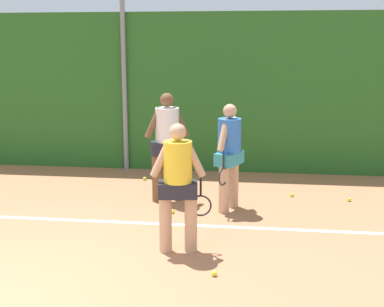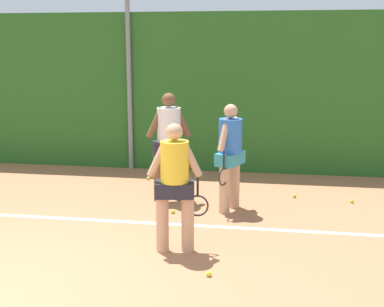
{
  "view_description": "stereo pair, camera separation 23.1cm",
  "coord_description": "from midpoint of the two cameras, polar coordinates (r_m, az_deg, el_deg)",
  "views": [
    {
      "loc": [
        2.73,
        -4.5,
        2.61
      ],
      "look_at": [
        1.78,
        2.96,
        1.01
      ],
      "focal_mm": 48.26,
      "sensor_mm": 36.0,
      "label": 1
    },
    {
      "loc": [
        2.96,
        -4.47,
        2.61
      ],
      "look_at": [
        1.78,
        2.96,
        1.01
      ],
      "focal_mm": 48.26,
      "sensor_mm": 36.0,
      "label": 2
    }
  ],
  "objects": [
    {
      "name": "hedge_fence_backdrop",
      "position": [
        10.99,
        -6.07,
        6.79
      ],
      "size": [
        19.42,
        0.25,
        3.24
      ],
      "primitive_type": "cube",
      "color": "#286023",
      "rests_on": "ground_plane"
    },
    {
      "name": "court_baseline_paint",
      "position": [
        8.08,
        -12.22,
        -7.07
      ],
      "size": [
        14.19,
        0.1,
        0.01
      ],
      "primitive_type": "cube",
      "color": "white",
      "rests_on": "ground_plane"
    },
    {
      "name": "tennis_ball_5",
      "position": [
        10.13,
        -4.21,
        -2.74
      ],
      "size": [
        0.07,
        0.07,
        0.07
      ],
      "primitive_type": "sphere",
      "color": "#CCDB33",
      "rests_on": "ground_plane"
    },
    {
      "name": "tennis_ball_4",
      "position": [
        9.11,
        17.98,
        -5.01
      ],
      "size": [
        0.07,
        0.07,
        0.07
      ],
      "primitive_type": "sphere",
      "color": "#CCDB33",
      "rests_on": "ground_plane"
    },
    {
      "name": "fence_post_center",
      "position": [
        10.81,
        -6.34,
        7.62
      ],
      "size": [
        0.1,
        0.1,
        3.59
      ],
      "primitive_type": "cylinder",
      "color": "gray",
      "rests_on": "ground_plane"
    },
    {
      "name": "tennis_ball_0",
      "position": [
        9.16,
        11.97,
        -4.6
      ],
      "size": [
        0.07,
        0.07,
        0.07
      ],
      "primitive_type": "sphere",
      "color": "#CCDB33",
      "rests_on": "ground_plane"
    },
    {
      "name": "ground_plane",
      "position": [
        7.37,
        -14.55,
        -9.13
      ],
      "size": [
        29.88,
        29.88,
        0.0
      ],
      "primitive_type": "plane",
      "color": "#B2704C"
    },
    {
      "name": "tennis_ball_6",
      "position": [
        8.15,
        -1.31,
        -6.41
      ],
      "size": [
        0.07,
        0.07,
        0.07
      ],
      "primitive_type": "sphere",
      "color": "#CCDB33",
      "rests_on": "ground_plane"
    },
    {
      "name": "player_foreground_near",
      "position": [
        6.45,
        -0.86,
        -3.09
      ],
      "size": [
        0.77,
        0.36,
        1.66
      ],
      "rotation": [
        0.0,
        0.0,
        0.13
      ],
      "color": "tan",
      "rests_on": "ground_plane"
    },
    {
      "name": "player_backcourt_far",
      "position": [
        8.59,
        -1.78,
        1.4
      ],
      "size": [
        0.73,
        0.48,
        1.83
      ],
      "rotation": [
        0.0,
        0.0,
        0.36
      ],
      "color": "brown",
      "rests_on": "ground_plane"
    },
    {
      "name": "player_midcourt",
      "position": [
        8.11,
        5.04,
        0.18
      ],
      "size": [
        0.47,
        0.76,
        1.7
      ],
      "rotation": [
        0.0,
        0.0,
        4.3
      ],
      "color": "tan",
      "rests_on": "ground_plane"
    },
    {
      "name": "tennis_ball_1",
      "position": [
        10.13,
        -1.07,
        -2.72
      ],
      "size": [
        0.07,
        0.07,
        0.07
      ],
      "primitive_type": "sphere",
      "color": "#CCDB33",
      "rests_on": "ground_plane"
    },
    {
      "name": "tennis_ball_8",
      "position": [
        6.07,
        2.99,
        -13.13
      ],
      "size": [
        0.07,
        0.07,
        0.07
      ],
      "primitive_type": "sphere",
      "color": "#CCDB33",
      "rests_on": "ground_plane"
    }
  ]
}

